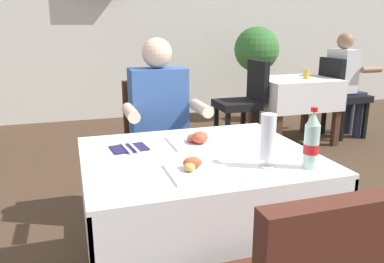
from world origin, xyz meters
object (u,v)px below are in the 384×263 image
(napkin_cutlery_set, at_px, (129,148))
(background_dining_table, at_px, (294,95))
(plate_far_diner, at_px, (196,140))
(cola_bottle_primary, at_px, (312,142))
(beer_glass_left, at_px, (268,141))
(background_chair_right, at_px, (341,93))
(main_dining_table, at_px, (198,188))
(plate_near_camera, at_px, (196,169))
(chair_far_diner_seat, at_px, (159,144))
(seated_diner_far, at_px, (161,125))
(potted_plant_corner, at_px, (256,58))
(background_table_tumbler, at_px, (306,74))
(background_chair_left, at_px, (244,98))
(background_patron, at_px, (345,79))

(napkin_cutlery_set, bearing_deg, background_dining_table, 42.69)
(plate_far_diner, relative_size, background_dining_table, 0.29)
(cola_bottle_primary, distance_m, background_dining_table, 2.99)
(background_dining_table, bearing_deg, beer_glass_left, -124.73)
(beer_glass_left, bearing_deg, background_chair_right, 46.38)
(main_dining_table, bearing_deg, plate_near_camera, -110.72)
(napkin_cutlery_set, bearing_deg, chair_far_diner_seat, 66.09)
(seated_diner_far, xyz_separation_m, background_dining_table, (1.94, 1.50, -0.16))
(chair_far_diner_seat, xyz_separation_m, seated_diner_far, (-0.01, -0.11, 0.16))
(plate_far_diner, relative_size, beer_glass_left, 1.10)
(chair_far_diner_seat, distance_m, potted_plant_corner, 3.23)
(background_table_tumbler, bearing_deg, background_dining_table, 134.37)
(seated_diner_far, bearing_deg, background_chair_right, 30.04)
(background_chair_left, bearing_deg, potted_plant_corner, 57.96)
(napkin_cutlery_set, height_order, potted_plant_corner, potted_plant_corner)
(chair_far_diner_seat, xyz_separation_m, background_table_tumbler, (2.02, 1.30, 0.25))
(potted_plant_corner, bearing_deg, main_dining_table, -120.78)
(beer_glass_left, height_order, background_chair_left, beer_glass_left)
(potted_plant_corner, bearing_deg, background_patron, -61.03)
(cola_bottle_primary, distance_m, background_chair_left, 2.72)
(beer_glass_left, distance_m, background_dining_table, 3.03)
(background_chair_left, xyz_separation_m, potted_plant_corner, (0.71, 1.13, 0.34))
(seated_diner_far, height_order, potted_plant_corner, potted_plant_corner)
(napkin_cutlery_set, distance_m, potted_plant_corner, 3.93)
(background_chair_left, bearing_deg, background_table_tumbler, -6.66)
(background_chair_right, bearing_deg, chair_far_diner_seat, -151.71)
(potted_plant_corner, bearing_deg, cola_bottle_primary, -113.75)
(plate_near_camera, height_order, beer_glass_left, beer_glass_left)
(plate_near_camera, bearing_deg, cola_bottle_primary, -11.43)
(cola_bottle_primary, relative_size, background_chair_left, 0.27)
(background_chair_right, bearing_deg, background_chair_left, 180.00)
(main_dining_table, distance_m, chair_far_diner_seat, 0.84)
(seated_diner_far, distance_m, plate_near_camera, 0.96)
(background_patron, bearing_deg, beer_glass_left, -134.20)
(main_dining_table, height_order, chair_far_diner_seat, chair_far_diner_seat)
(plate_far_diner, bearing_deg, potted_plant_corner, 58.53)
(chair_far_diner_seat, height_order, background_table_tumbler, chair_far_diner_seat)
(beer_glass_left, height_order, background_table_tumbler, beer_glass_left)
(cola_bottle_primary, xyz_separation_m, napkin_cutlery_set, (-0.68, 0.49, -0.11))
(background_chair_left, height_order, background_chair_right, same)
(chair_far_diner_seat, distance_m, beer_glass_left, 1.15)
(seated_diner_far, bearing_deg, plate_near_camera, -94.46)
(plate_near_camera, bearing_deg, beer_glass_left, -5.27)
(background_dining_table, bearing_deg, background_chair_right, 0.00)
(plate_near_camera, xyz_separation_m, plate_far_diner, (0.12, 0.38, 0.01))
(plate_near_camera, xyz_separation_m, napkin_cutlery_set, (-0.21, 0.39, -0.01))
(cola_bottle_primary, height_order, background_table_tumbler, cola_bottle_primary)
(plate_near_camera, distance_m, background_chair_right, 3.62)
(background_patron, bearing_deg, main_dining_table, -139.72)
(seated_diner_far, relative_size, background_patron, 1.00)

